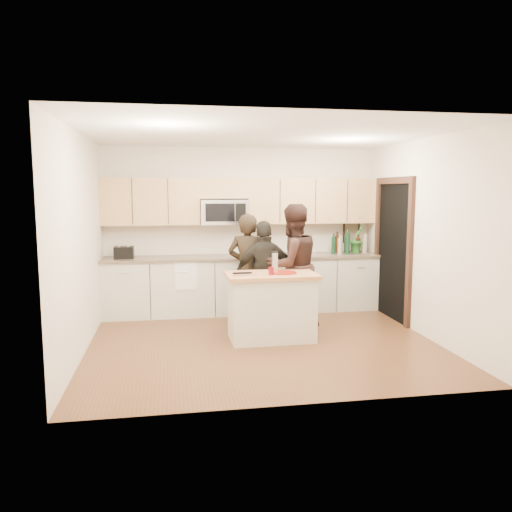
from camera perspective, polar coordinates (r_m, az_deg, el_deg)
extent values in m
plane|color=brown|center=(6.73, 0.71, -9.76)|extent=(4.50, 4.50, 0.00)
cube|color=beige|center=(8.43, -1.73, 3.08)|extent=(4.50, 0.02, 2.70)
cube|color=beige|center=(4.52, 5.31, -0.72)|extent=(4.50, 0.02, 2.70)
cube|color=beige|center=(6.45, -19.36, 1.33)|extent=(0.02, 4.00, 2.70)
cube|color=beige|center=(7.21, 18.61, 1.96)|extent=(0.02, 4.00, 2.70)
cube|color=white|center=(6.47, 0.75, 13.75)|extent=(4.50, 4.00, 0.02)
cube|color=beige|center=(8.24, -1.41, -3.33)|extent=(4.50, 0.62, 0.90)
cube|color=#74644D|center=(8.16, -1.41, -0.10)|extent=(4.50, 0.66, 0.04)
cube|color=tan|center=(8.16, -11.95, 6.12)|extent=(1.55, 0.33, 0.75)
cube|color=tan|center=(8.48, 6.28, 6.28)|extent=(2.17, 0.33, 0.75)
cube|color=tan|center=(8.20, -3.76, 7.74)|extent=(0.78, 0.33, 0.33)
cube|color=silver|center=(8.17, -3.71, 5.04)|extent=(0.76, 0.40, 0.40)
cube|color=black|center=(7.96, -4.13, 4.98)|extent=(0.47, 0.01, 0.29)
cube|color=black|center=(8.00, -1.76, 5.00)|extent=(0.17, 0.01, 0.29)
cube|color=black|center=(8.04, 15.42, 0.46)|extent=(0.02, 1.05, 2.10)
cube|color=#311C13|center=(7.52, 17.15, -0.07)|extent=(0.06, 0.10, 2.10)
cube|color=#311C13|center=(8.55, 13.68, 0.92)|extent=(0.06, 0.10, 2.10)
cube|color=#311C13|center=(7.97, 15.58, 8.32)|extent=(0.06, 1.25, 0.10)
cube|color=black|center=(8.90, 10.83, 2.73)|extent=(0.30, 0.03, 0.38)
cube|color=tan|center=(8.88, 10.87, 2.72)|extent=(0.24, 0.00, 0.32)
cube|color=white|center=(7.81, -8.00, -2.14)|extent=(0.34, 0.01, 0.48)
cube|color=white|center=(8.06, -8.10, -0.15)|extent=(0.34, 0.60, 0.01)
cube|color=beige|center=(6.74, 1.76, -5.99)|extent=(1.11, 0.65, 0.85)
cube|color=tan|center=(6.65, 1.78, -2.22)|extent=(1.21, 0.71, 0.05)
cylinder|color=maroon|center=(6.66, 3.20, -1.92)|extent=(0.34, 0.34, 0.02)
cube|color=silver|center=(6.73, 2.15, -0.67)|extent=(0.07, 0.06, 0.25)
cube|color=black|center=(6.71, 2.15, 0.46)|extent=(0.09, 0.06, 0.02)
cylinder|color=maroon|center=(6.52, 1.73, -1.71)|extent=(0.07, 0.07, 0.11)
cube|color=tan|center=(6.53, -1.24, -2.09)|extent=(0.28, 0.19, 0.02)
cube|color=black|center=(6.52, -1.58, -1.95)|extent=(0.25, 0.04, 0.02)
cube|color=silver|center=(6.45, -1.64, -2.11)|extent=(0.21, 0.03, 0.01)
cube|color=black|center=(8.08, -14.86, 0.40)|extent=(0.30, 0.23, 0.19)
cube|color=silver|center=(8.08, -15.37, 1.06)|extent=(0.03, 0.17, 0.00)
cube|color=silver|center=(8.06, -14.38, 1.08)|extent=(0.03, 0.17, 0.00)
cylinder|color=black|center=(8.46, 8.85, 1.42)|extent=(0.07, 0.07, 0.35)
cylinder|color=#361B09|center=(8.66, 9.27, 1.57)|extent=(0.08, 0.08, 0.36)
cylinder|color=#AFA689|center=(8.44, 9.55, 1.31)|extent=(0.07, 0.07, 0.33)
cylinder|color=black|center=(8.68, 10.27, 1.50)|extent=(0.07, 0.07, 0.34)
cylinder|color=#361B09|center=(8.63, 11.61, 1.37)|extent=(0.07, 0.07, 0.32)
cylinder|color=#AFA689|center=(8.74, 12.29, 1.47)|extent=(0.08, 0.08, 0.33)
cylinder|color=black|center=(8.43, 10.43, 1.59)|extent=(0.08, 0.08, 0.42)
imported|color=#317A32|center=(8.66, 11.46, 1.95)|extent=(0.34, 0.33, 0.49)
imported|color=black|center=(7.45, -0.96, -1.50)|extent=(0.71, 0.60, 1.66)
imported|color=black|center=(7.26, 4.15, -1.18)|extent=(1.05, 0.93, 1.81)
imported|color=black|center=(7.20, 1.03, -2.20)|extent=(0.93, 0.41, 1.57)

